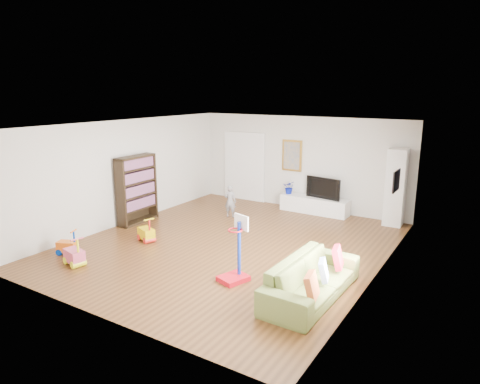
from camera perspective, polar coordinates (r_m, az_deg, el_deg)
The scene contains 25 objects.
floor at distance 9.82m, azimuth -1.24°, elevation -7.01°, with size 6.50×7.50×0.00m, color brown.
ceiling at distance 9.23m, azimuth -1.33°, elevation 8.91°, with size 6.50×7.50×0.00m, color white.
wall_back at distance 12.68m, azimuth 8.03°, elevation 3.87°, with size 6.50×0.00×2.70m, color silver.
wall_front at distance 6.72m, azimuth -19.08°, elevation -5.34°, with size 6.50×0.00×2.70m, color white.
wall_left at distance 11.50m, azimuth -15.00°, elevation 2.56°, with size 0.00×7.50×2.70m, color silver.
wall_right at distance 8.17m, azimuth 18.20°, elevation -1.99°, with size 0.00×7.50×2.70m, color white.
navy_accent at distance 9.41m, azimuth 20.40°, elevation 2.93°, with size 0.01×3.20×1.70m, color black.
olive_wainscot at distance 9.73m, azimuth 19.76°, elevation -4.90°, with size 0.01×3.20×1.00m, color brown.
doorway at distance 13.56m, azimuth 0.55°, elevation 3.34°, with size 1.45×0.06×2.10m, color white.
painting_back at distance 12.71m, azimuth 6.95°, elevation 4.85°, with size 0.62×0.06×0.92m, color gold.
artwork_right at distance 9.67m, azimuth 20.13°, elevation 1.41°, with size 0.04×0.56×0.46m, color #7F3F8C.
media_console at distance 12.40m, azimuth 9.89°, elevation -1.72°, with size 1.97×0.49×0.46m, color white.
tall_cabinet at distance 11.64m, azimuth 20.04°, elevation 0.56°, with size 0.47×0.47×1.99m, color white.
bookshelf at distance 11.52m, azimuth -13.59°, elevation 0.33°, with size 0.32×1.22×1.78m, color black.
sofa at distance 7.44m, azimuth 9.55°, elevation -11.33°, with size 2.29×0.89×0.67m, color olive.
basketball_hoop at distance 7.82m, azimuth -0.91°, elevation -7.62°, with size 0.43×0.52×1.24m, color red.
ride_on_yellow at distance 10.17m, azimuth -12.42°, elevation -4.86°, with size 0.43×0.27×0.58m, color #DCBC00.
ride_on_orange at distance 9.89m, azimuth -22.08°, elevation -6.22°, with size 0.40×0.25×0.54m, color orange.
ride_on_pink at distance 9.24m, azimuth -21.28°, elevation -7.30°, with size 0.45×0.28×0.61m, color #DC4E6F.
child at distance 11.77m, azimuth -1.33°, elevation -1.23°, with size 0.33×0.22×0.90m, color gray.
tv at distance 12.24m, azimuth 11.25°, elevation 0.59°, with size 1.05×0.14×0.60m, color black.
vase_plant at distance 12.60m, azimuth 6.61°, elevation 0.65°, with size 0.36×0.31×0.40m, color #091899.
pillow_left at distance 6.74m, azimuth 9.55°, elevation -12.26°, with size 0.10×0.39×0.39m, color #CC5D2D.
pillow_center at distance 7.31m, azimuth 11.09°, elevation -10.21°, with size 0.09×0.34×0.34m, color white.
pillow_right at distance 7.89m, azimuth 12.92°, elevation -8.49°, with size 0.10×0.38×0.38m, color red.
Camera 1 is at (5.03, -7.70, 3.43)m, focal length 32.00 mm.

